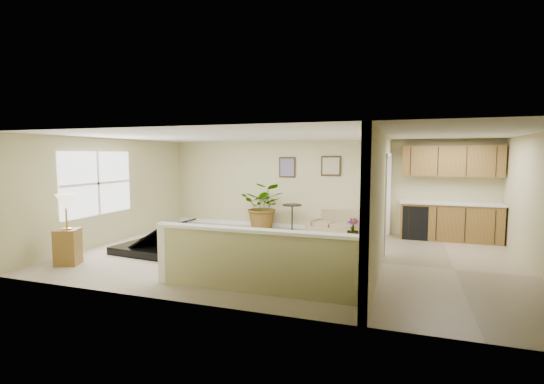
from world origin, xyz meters
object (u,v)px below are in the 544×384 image
(piano, at_px, (160,222))
(palm_plant, at_px, (264,206))
(loveseat, at_px, (334,222))
(small_plant, at_px, (353,231))
(accent_table, at_px, (292,214))
(lamp_stand, at_px, (67,235))
(piano_bench, at_px, (231,241))

(piano, bearing_deg, palm_plant, 71.73)
(loveseat, distance_m, small_plant, 0.92)
(piano, xyz_separation_m, small_plant, (3.92, 2.41, -0.40))
(accent_table, distance_m, lamp_stand, 5.52)
(loveseat, xyz_separation_m, lamp_stand, (-4.31, -4.70, 0.28))
(loveseat, xyz_separation_m, accent_table, (-1.13, -0.20, 0.19))
(piano_bench, xyz_separation_m, lamp_stand, (-2.55, -1.94, 0.33))
(loveseat, distance_m, palm_plant, 2.03)
(piano_bench, distance_m, accent_table, 2.66)
(piano, height_order, piano_bench, piano)
(lamp_stand, bearing_deg, loveseat, 47.46)
(piano_bench, distance_m, lamp_stand, 3.22)
(loveseat, relative_size, palm_plant, 1.18)
(palm_plant, bearing_deg, small_plant, -13.78)
(accent_table, relative_size, lamp_stand, 0.56)
(small_plant, distance_m, lamp_stand, 6.33)
(accent_table, xyz_separation_m, palm_plant, (-0.87, 0.12, 0.17))
(palm_plant, relative_size, small_plant, 2.47)
(loveseat, xyz_separation_m, small_plant, (0.58, -0.71, -0.06))
(piano, bearing_deg, accent_table, 58.41)
(accent_table, bearing_deg, lamp_stand, -125.27)
(accent_table, height_order, small_plant, accent_table)
(small_plant, relative_size, lamp_stand, 0.40)
(loveseat, relative_size, accent_table, 2.08)
(piano, height_order, small_plant, piano)
(piano_bench, xyz_separation_m, palm_plant, (-0.23, 2.69, 0.41))
(piano, relative_size, palm_plant, 1.51)
(piano_bench, height_order, lamp_stand, lamp_stand)
(piano, relative_size, piano_bench, 2.76)
(piano, bearing_deg, small_plant, 37.09)
(accent_table, relative_size, palm_plant, 0.57)
(piano, bearing_deg, piano_bench, 18.29)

